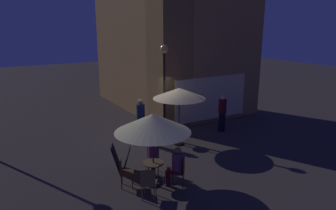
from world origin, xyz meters
The scene contains 16 objects.
ground_plane centered at (0.00, 0.00, 0.00)m, with size 60.00×60.00×0.00m, color #3A322F.
cafe_building centered at (2.57, 3.90, 4.16)m, with size 6.00×8.83×8.34m.
street_lamp_near_corner centered at (0.45, 0.21, 2.85)m, with size 0.34×0.34×3.95m.
menu_sandwich_board centered at (-2.30, -1.69, 0.46)m, with size 0.82×0.78×0.90m.
cafe_table_0 centered at (0.61, -0.68, 0.48)m, with size 0.61×0.61×0.72m.
cafe_table_1 centered at (-1.86, -3.07, 0.50)m, with size 0.63×0.63×0.74m.
patio_umbrella_0 centered at (0.61, -0.68, 2.12)m, with size 2.08×2.08×2.34m.
patio_umbrella_1 centered at (-1.86, -3.07, 1.97)m, with size 2.23×2.23×2.25m.
cafe_chair_0 centered at (-1.19, -3.55, 0.56)m, with size 0.57×0.57×0.92m.
cafe_chair_1 centered at (-1.47, -2.34, 0.56)m, with size 0.52×0.52×0.92m.
cafe_chair_2 centered at (-2.65, -2.69, 0.55)m, with size 0.53×0.53×0.93m.
cafe_chair_3 centered at (-2.36, -3.72, 0.56)m, with size 0.58×0.58×0.94m.
patron_seated_0 centered at (-1.31, -3.47, 0.71)m, with size 0.53×0.50×1.26m.
patron_seated_1 centered at (-1.53, -2.46, 0.69)m, with size 0.46×0.52×1.22m.
patron_standing_2 centered at (3.18, -0.31, 0.84)m, with size 0.36×0.36×1.67m.
patron_standing_3 centered at (-0.63, 0.26, 0.94)m, with size 0.34×0.34×1.85m.
Camera 1 is at (-5.83, -10.54, 4.69)m, focal length 33.00 mm.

